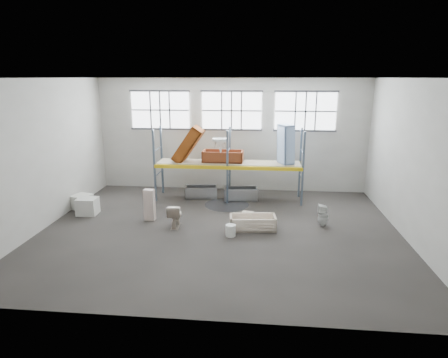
# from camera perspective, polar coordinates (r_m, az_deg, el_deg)

# --- Properties ---
(floor) EXTENTS (12.00, 10.00, 0.10)m
(floor) POSITION_cam_1_polar(r_m,az_deg,el_deg) (13.14, -0.64, -7.81)
(floor) COLOR #423D39
(floor) RESTS_ON ground
(ceiling) EXTENTS (12.00, 10.00, 0.10)m
(ceiling) POSITION_cam_1_polar(r_m,az_deg,el_deg) (12.12, -0.71, 15.03)
(ceiling) COLOR silver
(ceiling) RESTS_ON ground
(wall_back) EXTENTS (12.00, 0.10, 5.00)m
(wall_back) POSITION_cam_1_polar(r_m,az_deg,el_deg) (17.33, 1.14, 6.53)
(wall_back) COLOR #ABA79E
(wall_back) RESTS_ON ground
(wall_front) EXTENTS (12.00, 0.10, 5.00)m
(wall_front) POSITION_cam_1_polar(r_m,az_deg,el_deg) (7.56, -4.83, -4.66)
(wall_front) COLOR #AAA69D
(wall_front) RESTS_ON ground
(wall_left) EXTENTS (0.10, 10.00, 5.00)m
(wall_left) POSITION_cam_1_polar(r_m,az_deg,el_deg) (14.35, -25.50, 3.32)
(wall_left) COLOR #B0ACA4
(wall_left) RESTS_ON ground
(wall_right) EXTENTS (0.10, 10.00, 5.00)m
(wall_right) POSITION_cam_1_polar(r_m,az_deg,el_deg) (13.19, 26.48, 2.30)
(wall_right) COLOR #B6B3A9
(wall_right) RESTS_ON ground
(window_left) EXTENTS (2.60, 0.04, 1.60)m
(window_left) POSITION_cam_1_polar(r_m,az_deg,el_deg) (17.64, -9.45, 10.08)
(window_left) COLOR white
(window_left) RESTS_ON wall_back
(window_mid) EXTENTS (2.60, 0.04, 1.60)m
(window_mid) POSITION_cam_1_polar(r_m,az_deg,el_deg) (17.10, 1.13, 10.13)
(window_mid) COLOR white
(window_mid) RESTS_ON wall_back
(window_right) EXTENTS (2.60, 0.04, 1.60)m
(window_right) POSITION_cam_1_polar(r_m,az_deg,el_deg) (17.15, 12.01, 9.82)
(window_right) COLOR white
(window_right) RESTS_ON wall_back
(rack_upright_la) EXTENTS (0.08, 0.08, 3.00)m
(rack_upright_la) POSITION_cam_1_polar(r_m,az_deg,el_deg) (15.95, -10.30, 1.90)
(rack_upright_la) COLOR slate
(rack_upright_la) RESTS_ON floor
(rack_upright_lb) EXTENTS (0.08, 0.08, 3.00)m
(rack_upright_lb) POSITION_cam_1_polar(r_m,az_deg,el_deg) (17.08, -9.22, 2.81)
(rack_upright_lb) COLOR slate
(rack_upright_lb) RESTS_ON floor
(rack_upright_ma) EXTENTS (0.08, 0.08, 3.00)m
(rack_upright_ma) POSITION_cam_1_polar(r_m,az_deg,el_deg) (15.42, 0.50, 1.69)
(rack_upright_ma) COLOR slate
(rack_upright_ma) RESTS_ON floor
(rack_upright_mb) EXTENTS (0.08, 0.08, 3.00)m
(rack_upright_mb) POSITION_cam_1_polar(r_m,az_deg,el_deg) (16.58, 0.87, 2.63)
(rack_upright_mb) COLOR slate
(rack_upright_mb) RESTS_ON floor
(rack_upright_ra) EXTENTS (0.08, 0.08, 3.00)m
(rack_upright_ra) POSITION_cam_1_polar(r_m,az_deg,el_deg) (15.45, 11.66, 1.41)
(rack_upright_ra) COLOR slate
(rack_upright_ra) RESTS_ON floor
(rack_upright_rb) EXTENTS (0.08, 0.08, 3.00)m
(rack_upright_rb) POSITION_cam_1_polar(r_m,az_deg,el_deg) (16.61, 11.25, 2.37)
(rack_upright_rb) COLOR slate
(rack_upright_rb) RESTS_ON floor
(rack_beam_front) EXTENTS (6.00, 0.10, 0.14)m
(rack_beam_front) POSITION_cam_1_polar(r_m,az_deg,el_deg) (15.42, 0.50, 1.69)
(rack_beam_front) COLOR yellow
(rack_beam_front) RESTS_ON floor
(rack_beam_back) EXTENTS (6.00, 0.10, 0.14)m
(rack_beam_back) POSITION_cam_1_polar(r_m,az_deg,el_deg) (16.58, 0.87, 2.63)
(rack_beam_back) COLOR yellow
(rack_beam_back) RESTS_ON floor
(shelf_deck) EXTENTS (5.90, 1.10, 0.03)m
(shelf_deck) POSITION_cam_1_polar(r_m,az_deg,el_deg) (15.98, 0.69, 2.46)
(shelf_deck) COLOR gray
(shelf_deck) RESTS_ON floor
(wet_patch) EXTENTS (1.80, 1.80, 0.00)m
(wet_patch) POSITION_cam_1_polar(r_m,az_deg,el_deg) (15.64, 0.43, -3.83)
(wet_patch) COLOR black
(wet_patch) RESTS_ON floor
(bathtub_beige) EXTENTS (1.63, 0.89, 0.46)m
(bathtub_beige) POSITION_cam_1_polar(r_m,az_deg,el_deg) (13.19, 4.29, -6.45)
(bathtub_beige) COLOR beige
(bathtub_beige) RESTS_ON floor
(cistern_spare) EXTENTS (0.42, 0.28, 0.37)m
(cistern_spare) POSITION_cam_1_polar(r_m,az_deg,el_deg) (13.56, 3.55, -5.60)
(cistern_spare) COLOR beige
(cistern_spare) RESTS_ON bathtub_beige
(sink_in_tub) EXTENTS (0.54, 0.54, 0.15)m
(sink_in_tub) POSITION_cam_1_polar(r_m,az_deg,el_deg) (13.50, 2.02, -6.22)
(sink_in_tub) COLOR beige
(sink_in_tub) RESTS_ON bathtub_beige
(toilet_beige) EXTENTS (0.49, 0.83, 0.83)m
(toilet_beige) POSITION_cam_1_polar(r_m,az_deg,el_deg) (13.38, -7.27, -5.37)
(toilet_beige) COLOR beige
(toilet_beige) RESTS_ON floor
(cistern_tall) EXTENTS (0.39, 0.27, 1.14)m
(cistern_tall) POSITION_cam_1_polar(r_m,az_deg,el_deg) (14.10, -11.00, -3.79)
(cistern_tall) COLOR beige
(cistern_tall) RESTS_ON floor
(toilet_white) EXTENTS (0.38, 0.37, 0.78)m
(toilet_white) POSITION_cam_1_polar(r_m,az_deg,el_deg) (13.77, 14.51, -5.25)
(toilet_white) COLOR white
(toilet_white) RESTS_ON floor
(steel_tub_left) EXTENTS (1.42, 0.78, 0.50)m
(steel_tub_left) POSITION_cam_1_polar(r_m,az_deg,el_deg) (16.54, -3.39, -1.91)
(steel_tub_left) COLOR #B4B5BB
(steel_tub_left) RESTS_ON floor
(steel_tub_right) EXTENTS (1.46, 0.79, 0.51)m
(steel_tub_right) POSITION_cam_1_polar(r_m,az_deg,el_deg) (16.22, 2.49, -2.20)
(steel_tub_right) COLOR #B6B9BE
(steel_tub_right) RESTS_ON floor
(rust_tub_flat) EXTENTS (1.71, 0.83, 0.47)m
(rust_tub_flat) POSITION_cam_1_polar(r_m,az_deg,el_deg) (16.05, -0.16, 3.39)
(rust_tub_flat) COLOR brown
(rust_tub_flat) RESTS_ON shelf_deck
(rust_tub_tilted) EXTENTS (1.38, 0.86, 1.63)m
(rust_tub_tilted) POSITION_cam_1_polar(r_m,az_deg,el_deg) (16.08, -5.34, 5.07)
(rust_tub_tilted) COLOR #88400B
(rust_tub_tilted) RESTS_ON shelf_deck
(sink_on_shelf) EXTENTS (0.77, 0.67, 0.59)m
(sink_on_shelf) POSITION_cam_1_polar(r_m,az_deg,el_deg) (15.62, -0.51, 4.10)
(sink_on_shelf) COLOR silver
(sink_on_shelf) RESTS_ON rust_tub_flat
(blue_tub_upright) EXTENTS (0.75, 0.88, 1.60)m
(blue_tub_upright) POSITION_cam_1_polar(r_m,az_deg,el_deg) (15.79, 9.17, 5.13)
(blue_tub_upright) COLOR #97B5E4
(blue_tub_upright) RESTS_ON shelf_deck
(bucket) EXTENTS (0.35, 0.35, 0.38)m
(bucket) POSITION_cam_1_polar(r_m,az_deg,el_deg) (12.60, 0.99, -7.65)
(bucket) COLOR white
(bucket) RESTS_ON floor
(carton_near) EXTENTS (0.75, 0.65, 0.62)m
(carton_near) POSITION_cam_1_polar(r_m,az_deg,el_deg) (15.38, -19.62, -3.83)
(carton_near) COLOR silver
(carton_near) RESTS_ON floor
(carton_far) EXTENTS (0.82, 0.82, 0.55)m
(carton_far) POSITION_cam_1_polar(r_m,az_deg,el_deg) (16.14, -20.35, -3.17)
(carton_far) COLOR silver
(carton_far) RESTS_ON floor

